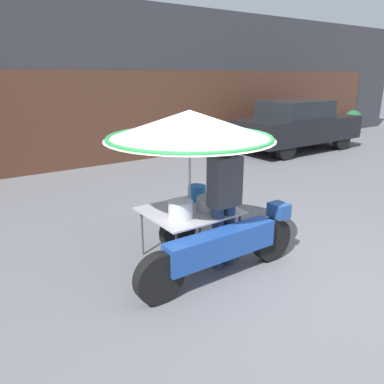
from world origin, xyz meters
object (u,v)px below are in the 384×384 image
at_px(vendor_motorcycle_cart, 193,144).
at_px(potted_plant, 353,120).
at_px(parked_car, 297,125).
at_px(vendor_person, 224,197).

xyz_separation_m(vendor_motorcycle_cart, potted_plant, (11.50, 5.17, -1.00)).
height_order(parked_car, potted_plant, parked_car).
distance_m(vendor_motorcycle_cart, parked_car, 7.91).
relative_size(vendor_person, potted_plant, 1.75).
bearing_deg(potted_plant, vendor_person, -153.96).
bearing_deg(potted_plant, vendor_motorcycle_cart, -155.80).
bearing_deg(parked_car, potted_plant, 13.38).
height_order(vendor_person, parked_car, vendor_person).
bearing_deg(vendor_motorcycle_cart, vendor_person, -57.76).
xyz_separation_m(parked_car, potted_plant, (4.74, 1.13, -0.28)).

